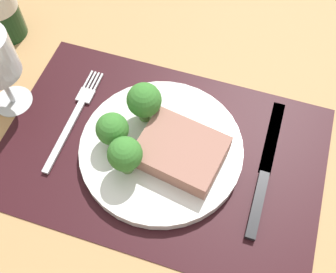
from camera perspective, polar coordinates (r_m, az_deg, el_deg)
The scene contains 9 objects.
ground_plane at distance 61.76cm, azimuth -0.92°, elevation -2.92°, with size 140.00×110.00×3.00cm, color tan.
placemat at distance 60.30cm, azimuth -0.94°, elevation -2.20°, with size 47.14×30.98×0.30cm, color black.
plate at distance 59.46cm, azimuth -0.96°, elevation -1.77°, with size 23.70×23.70×1.60cm, color white.
steak at distance 56.78cm, azimuth 1.79°, elevation -2.06°, with size 11.60×9.15×2.87cm, color #9E6B5B.
broccoli_near_steak at distance 53.90cm, azimuth -6.01°, elevation -2.55°, with size 4.72×4.72×6.55cm.
broccoli_back_left at distance 56.86cm, azimuth -7.78°, elevation 1.01°, with size 4.63×4.63×5.71cm.
broccoli_front_edge at distance 58.07cm, azimuth -3.34°, elevation 4.99°, with size 5.03×5.03×6.85cm.
fork at distance 64.58cm, azimuth -12.97°, elevation 2.61°, with size 2.40×19.20×0.50cm.
knife at distance 59.59cm, azimuth 13.20°, elevation -5.45°, with size 1.80×23.00×0.80cm.
Camera 1 is at (9.72, -26.82, 53.27)cm, focal length 43.69 mm.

